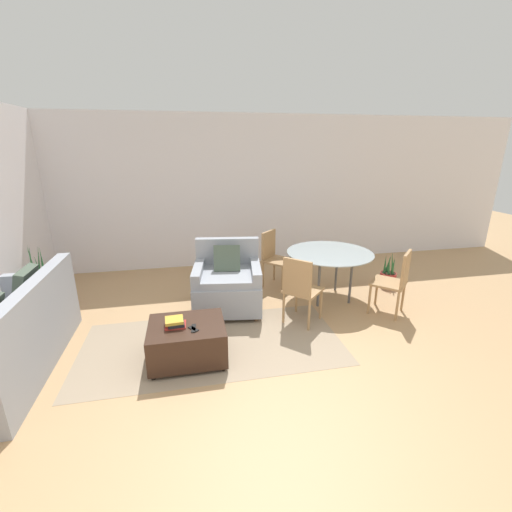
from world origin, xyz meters
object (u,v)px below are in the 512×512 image
(couch, at_px, (11,341))
(dining_chair_far_left, at_px, (274,255))
(ottoman, at_px, (187,340))
(dining_chair_near_left, at_px, (300,286))
(potted_plant_small, at_px, (388,277))
(tv_remote_primary, at_px, (194,328))
(book_stack, at_px, (175,323))
(dining_chair_near_right, at_px, (396,279))
(potted_plant, at_px, (44,295))
(dining_table, at_px, (330,256))
(tv_remote_secondary, at_px, (193,329))
(armchair, at_px, (228,284))

(couch, xyz_separation_m, dining_chair_far_left, (3.15, 1.67, 0.19))
(ottoman, bearing_deg, dining_chair_near_left, 19.66)
(couch, xyz_separation_m, potted_plant_small, (4.96, 1.21, -0.16))
(tv_remote_primary, distance_m, dining_chair_far_left, 2.36)
(book_stack, bearing_deg, dining_chair_near_right, 10.22)
(couch, bearing_deg, ottoman, -5.72)
(tv_remote_primary, height_order, potted_plant, potted_plant)
(dining_chair_near_right, relative_size, potted_plant_small, 1.48)
(dining_table, height_order, dining_chair_near_right, dining_chair_near_right)
(tv_remote_secondary, height_order, dining_table, dining_table)
(tv_remote_secondary, relative_size, dining_table, 0.10)
(potted_plant, bearing_deg, book_stack, -41.15)
(dining_table, bearing_deg, potted_plant_small, 10.54)
(dining_chair_near_right, bearing_deg, tv_remote_primary, -167.24)
(armchair, height_order, ottoman, armchair)
(dining_table, bearing_deg, tv_remote_secondary, -147.47)
(ottoman, xyz_separation_m, dining_chair_near_left, (1.42, 0.51, 0.29))
(couch, bearing_deg, dining_chair_near_right, 4.24)
(potted_plant, distance_m, dining_chair_far_left, 3.38)
(tv_remote_primary, bearing_deg, dining_chair_far_left, 55.28)
(potted_plant, bearing_deg, dining_table, -5.90)
(tv_remote_primary, height_order, dining_chair_near_right, dining_chair_near_right)
(ottoman, bearing_deg, dining_table, 29.38)
(book_stack, distance_m, potted_plant_small, 3.63)
(tv_remote_primary, relative_size, dining_chair_near_right, 0.19)
(armchair, distance_m, tv_remote_secondary, 1.34)
(ottoman, xyz_separation_m, tv_remote_primary, (0.07, -0.10, 0.19))
(couch, bearing_deg, potted_plant_small, 13.74)
(dining_table, relative_size, potted_plant_small, 2.05)
(armchair, bearing_deg, dining_table, 1.58)
(tv_remote_secondary, bearing_deg, tv_remote_primary, 77.74)
(book_stack, xyz_separation_m, potted_plant, (-1.83, 1.60, -0.23))
(dining_table, bearing_deg, dining_chair_far_left, 135.00)
(armchair, bearing_deg, dining_chair_near_left, -36.55)
(ottoman, height_order, dining_chair_far_left, dining_chair_far_left)
(dining_chair_near_left, xyz_separation_m, potted_plant_small, (1.81, 0.88, -0.35))
(ottoman, relative_size, dining_table, 0.64)
(ottoman, xyz_separation_m, dining_table, (2.09, 1.17, 0.43))
(tv_remote_primary, bearing_deg, tv_remote_secondary, -102.26)
(armchair, height_order, dining_chair_near_right, armchair)
(book_stack, height_order, dining_chair_far_left, dining_chair_far_left)
(potted_plant, relative_size, potted_plant_small, 1.58)
(dining_table, distance_m, potted_plant_small, 1.26)
(book_stack, xyz_separation_m, potted_plant_small, (3.34, 1.40, -0.29))
(potted_plant, distance_m, potted_plant_small, 5.17)
(tv_remote_primary, xyz_separation_m, dining_table, (2.01, 1.27, 0.24))
(tv_remote_primary, bearing_deg, ottoman, 125.88)
(dining_table, xyz_separation_m, dining_chair_near_right, (0.67, -0.67, -0.14))
(dining_chair_near_left, distance_m, dining_chair_far_left, 1.33)
(dining_table, height_order, dining_chair_near_left, dining_chair_near_left)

